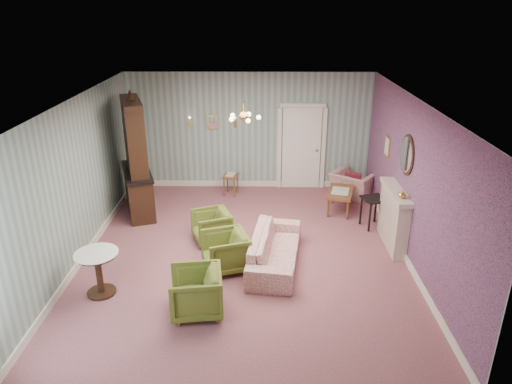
{
  "coord_description": "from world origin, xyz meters",
  "views": [
    {
      "loc": [
        0.29,
        -7.83,
        4.47
      ],
      "look_at": [
        0.2,
        0.4,
        1.1
      ],
      "focal_mm": 32.95,
      "sensor_mm": 36.0,
      "label": 1
    }
  ],
  "objects_px": {
    "olive_chair_b": "(225,250)",
    "side_table_black": "(373,212)",
    "olive_chair_a": "(196,290)",
    "olive_chair_c": "(211,225)",
    "sofa_chintz": "(275,244)",
    "fireplace": "(394,217)",
    "wingback_chair": "(353,180)",
    "coffee_table": "(340,201)",
    "pedestal_table": "(99,273)",
    "dresser": "(135,155)"
  },
  "relations": [
    {
      "from": "sofa_chintz",
      "to": "wingback_chair",
      "type": "xyz_separation_m",
      "value": [
        1.99,
        3.2,
        0.01
      ]
    },
    {
      "from": "dresser",
      "to": "side_table_black",
      "type": "relative_size",
      "value": 4.04
    },
    {
      "from": "fireplace",
      "to": "side_table_black",
      "type": "relative_size",
      "value": 2.09
    },
    {
      "from": "sofa_chintz",
      "to": "dresser",
      "type": "xyz_separation_m",
      "value": [
        -3.01,
        2.26,
        0.95
      ]
    },
    {
      "from": "olive_chair_b",
      "to": "coffee_table",
      "type": "height_order",
      "value": "olive_chair_b"
    },
    {
      "from": "wingback_chair",
      "to": "side_table_black",
      "type": "bearing_deg",
      "value": 131.97
    },
    {
      "from": "sofa_chintz",
      "to": "coffee_table",
      "type": "bearing_deg",
      "value": -25.28
    },
    {
      "from": "wingback_chair",
      "to": "olive_chair_c",
      "type": "bearing_deg",
      "value": 74.34
    },
    {
      "from": "olive_chair_a",
      "to": "dresser",
      "type": "bearing_deg",
      "value": -162.0
    },
    {
      "from": "olive_chair_c",
      "to": "pedestal_table",
      "type": "height_order",
      "value": "pedestal_table"
    },
    {
      "from": "olive_chair_c",
      "to": "wingback_chair",
      "type": "bearing_deg",
      "value": 104.89
    },
    {
      "from": "olive_chair_c",
      "to": "fireplace",
      "type": "distance_m",
      "value": 3.55
    },
    {
      "from": "sofa_chintz",
      "to": "fireplace",
      "type": "height_order",
      "value": "fireplace"
    },
    {
      "from": "side_table_black",
      "to": "dresser",
      "type": "bearing_deg",
      "value": 171.69
    },
    {
      "from": "wingback_chair",
      "to": "pedestal_table",
      "type": "height_order",
      "value": "wingback_chair"
    },
    {
      "from": "sofa_chintz",
      "to": "pedestal_table",
      "type": "relative_size",
      "value": 2.7
    },
    {
      "from": "dresser",
      "to": "sofa_chintz",
      "type": "bearing_deg",
      "value": -56.21
    },
    {
      "from": "wingback_chair",
      "to": "coffee_table",
      "type": "relative_size",
      "value": 0.99
    },
    {
      "from": "wingback_chair",
      "to": "pedestal_table",
      "type": "distance_m",
      "value": 6.41
    },
    {
      "from": "fireplace",
      "to": "olive_chair_a",
      "type": "bearing_deg",
      "value": -148.04
    },
    {
      "from": "olive_chair_b",
      "to": "sofa_chintz",
      "type": "xyz_separation_m",
      "value": [
        0.88,
        0.19,
        0.02
      ]
    },
    {
      "from": "wingback_chair",
      "to": "coffee_table",
      "type": "bearing_deg",
      "value": 100.62
    },
    {
      "from": "olive_chair_a",
      "to": "side_table_black",
      "type": "xyz_separation_m",
      "value": [
        3.34,
        2.98,
        -0.06
      ]
    },
    {
      "from": "olive_chair_c",
      "to": "fireplace",
      "type": "relative_size",
      "value": 0.5
    },
    {
      "from": "side_table_black",
      "to": "wingback_chair",
      "type": "bearing_deg",
      "value": 93.73
    },
    {
      "from": "olive_chair_c",
      "to": "sofa_chintz",
      "type": "distance_m",
      "value": 1.5
    },
    {
      "from": "olive_chair_b",
      "to": "side_table_black",
      "type": "distance_m",
      "value": 3.44
    },
    {
      "from": "pedestal_table",
      "to": "olive_chair_c",
      "type": "bearing_deg",
      "value": 48.21
    },
    {
      "from": "fireplace",
      "to": "coffee_table",
      "type": "bearing_deg",
      "value": 116.19
    },
    {
      "from": "dresser",
      "to": "side_table_black",
      "type": "bearing_deg",
      "value": -27.54
    },
    {
      "from": "pedestal_table",
      "to": "sofa_chintz",
      "type": "bearing_deg",
      "value": 18.87
    },
    {
      "from": "wingback_chair",
      "to": "coffee_table",
      "type": "height_order",
      "value": "wingback_chair"
    },
    {
      "from": "fireplace",
      "to": "pedestal_table",
      "type": "distance_m",
      "value": 5.47
    },
    {
      "from": "dresser",
      "to": "fireplace",
      "type": "bearing_deg",
      "value": -35.08
    },
    {
      "from": "olive_chair_b",
      "to": "olive_chair_c",
      "type": "distance_m",
      "value": 1.1
    },
    {
      "from": "olive_chair_a",
      "to": "dresser",
      "type": "relative_size",
      "value": 0.29
    },
    {
      "from": "olive_chair_a",
      "to": "olive_chair_c",
      "type": "bearing_deg",
      "value": 172.5
    },
    {
      "from": "olive_chair_c",
      "to": "coffee_table",
      "type": "bearing_deg",
      "value": 96.94
    },
    {
      "from": "dresser",
      "to": "pedestal_table",
      "type": "distance_m",
      "value": 3.39
    },
    {
      "from": "olive_chair_b",
      "to": "dresser",
      "type": "distance_m",
      "value": 3.39
    },
    {
      "from": "olive_chair_b",
      "to": "coffee_table",
      "type": "relative_size",
      "value": 0.79
    },
    {
      "from": "olive_chair_b",
      "to": "fireplace",
      "type": "relative_size",
      "value": 0.54
    },
    {
      "from": "olive_chair_a",
      "to": "side_table_black",
      "type": "bearing_deg",
      "value": 124.37
    },
    {
      "from": "olive_chair_b",
      "to": "fireplace",
      "type": "xyz_separation_m",
      "value": [
        3.19,
        0.95,
        0.2
      ]
    },
    {
      "from": "olive_chair_a",
      "to": "sofa_chintz",
      "type": "height_order",
      "value": "sofa_chintz"
    },
    {
      "from": "dresser",
      "to": "olive_chair_c",
      "type": "bearing_deg",
      "value": -57.88
    },
    {
      "from": "olive_chair_c",
      "to": "wingback_chair",
      "type": "height_order",
      "value": "wingback_chair"
    },
    {
      "from": "dresser",
      "to": "olive_chair_b",
      "type": "bearing_deg",
      "value": -68.35
    },
    {
      "from": "olive_chair_b",
      "to": "sofa_chintz",
      "type": "height_order",
      "value": "sofa_chintz"
    },
    {
      "from": "wingback_chair",
      "to": "dresser",
      "type": "xyz_separation_m",
      "value": [
        -4.99,
        -0.94,
        0.94
      ]
    }
  ]
}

